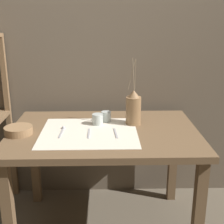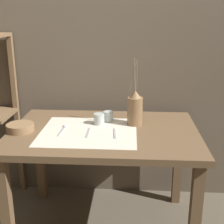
{
  "view_description": "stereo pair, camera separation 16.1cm",
  "coord_description": "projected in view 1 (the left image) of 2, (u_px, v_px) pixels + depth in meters",
  "views": [
    {
      "loc": [
        0.01,
        -1.84,
        1.42
      ],
      "look_at": [
        0.05,
        0.0,
        0.84
      ],
      "focal_mm": 50.0,
      "sensor_mm": 36.0,
      "label": 1
    },
    {
      "loc": [
        0.17,
        -1.84,
        1.42
      ],
      "look_at": [
        0.05,
        0.0,
        0.84
      ],
      "focal_mm": 50.0,
      "sensor_mm": 36.0,
      "label": 2
    }
  ],
  "objects": [
    {
      "name": "fork_inner",
      "position": [
        116.0,
        133.0,
        1.9
      ],
      "size": [
        0.02,
        0.16,
        0.0
      ],
      "color": "#A8A8AD",
      "rests_on": "wooden_table"
    },
    {
      "name": "glass_tumbler_near",
      "position": [
        98.0,
        119.0,
        2.05
      ],
      "size": [
        0.07,
        0.07,
        0.07
      ],
      "color": "#B7C1BC",
      "rests_on": "wooden_table"
    },
    {
      "name": "knife_center",
      "position": [
        89.0,
        133.0,
        1.9
      ],
      "size": [
        0.01,
        0.16,
        0.0
      ],
      "color": "#A8A8AD",
      "rests_on": "wooden_table"
    },
    {
      "name": "pitcher_with_flowers",
      "position": [
        133.0,
        109.0,
        2.04
      ],
      "size": [
        0.1,
        0.1,
        0.44
      ],
      "color": "olive",
      "rests_on": "wooden_table"
    },
    {
      "name": "wooden_bowl",
      "position": [
        19.0,
        130.0,
        1.9
      ],
      "size": [
        0.17,
        0.17,
        0.05
      ],
      "color": "#8E6B47",
      "rests_on": "wooden_table"
    },
    {
      "name": "glass_tumbler_far",
      "position": [
        106.0,
        116.0,
        2.11
      ],
      "size": [
        0.07,
        0.07,
        0.07
      ],
      "color": "#B7C1BC",
      "rests_on": "wooden_table"
    },
    {
      "name": "linen_cloth",
      "position": [
        89.0,
        132.0,
        1.93
      ],
      "size": [
        0.59,
        0.52,
        0.0
      ],
      "color": "beige",
      "rests_on": "wooden_table"
    },
    {
      "name": "wooden_table",
      "position": [
        104.0,
        144.0,
        1.99
      ],
      "size": [
        1.19,
        0.81,
        0.72
      ],
      "color": "brown",
      "rests_on": "ground_plane"
    },
    {
      "name": "spoon_inner",
      "position": [
        63.0,
        130.0,
        1.96
      ],
      "size": [
        0.02,
        0.17,
        0.02
      ],
      "color": "#A8A8AD",
      "rests_on": "wooden_table"
    },
    {
      "name": "stone_wall_back",
      "position": [
        103.0,
        45.0,
        2.31
      ],
      "size": [
        7.0,
        0.06,
        2.4
      ],
      "color": "brown",
      "rests_on": "ground_plane"
    }
  ]
}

